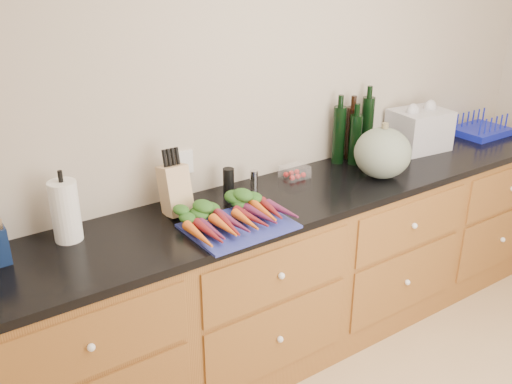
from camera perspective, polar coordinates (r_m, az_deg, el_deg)
wall_back at (r=3.15m, az=2.29°, el=8.40°), size 4.10×0.05×2.60m
cabinets at (r=3.25m, az=5.53°, el=-7.55°), size 3.60×0.64×0.90m
countertop at (r=3.04m, az=5.82°, el=0.08°), size 3.64×0.62×0.04m
cutting_board at (r=2.60m, az=-1.74°, el=-3.42°), size 0.47×0.36×0.01m
carrots at (r=2.62m, az=-2.29°, el=-2.39°), size 0.47×0.34×0.07m
squash at (r=3.18m, az=12.55°, el=3.83°), size 0.31×0.31×0.28m
paper_towel at (r=2.57m, az=-18.51°, el=-1.84°), size 0.12×0.12×0.27m
knife_block at (r=2.72m, az=-8.09°, el=0.21°), size 0.12×0.12×0.24m
grinder_salt at (r=2.91m, az=-2.78°, el=0.78°), size 0.05×0.05×0.11m
grinder_pepper at (r=2.91m, az=-2.76°, el=1.04°), size 0.06×0.06×0.14m
canister_chrome at (r=2.99m, az=-0.20°, el=1.29°), size 0.04×0.04×0.10m
tomato_box at (r=3.14m, az=3.89°, el=2.00°), size 0.14×0.11×0.07m
bottles at (r=3.41m, az=9.71°, el=5.81°), size 0.30×0.15×0.36m
grocery_bag at (r=3.70m, az=15.99°, el=6.00°), size 0.36×0.30×0.25m
dish_rack at (r=4.15m, az=21.54°, el=5.88°), size 0.35×0.28×0.14m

